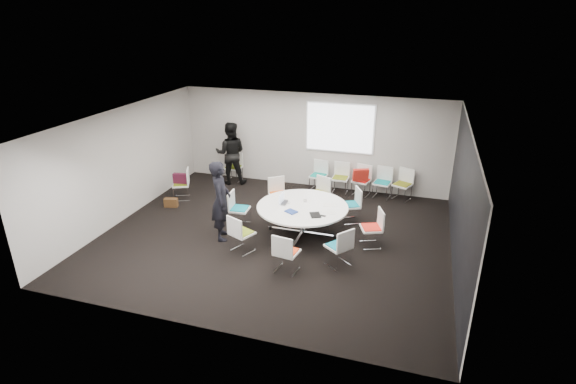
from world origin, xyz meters
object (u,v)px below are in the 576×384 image
(chair_ring_h, at_px, (338,254))
(brown_bag, at_px, (171,203))
(person_back, at_px, (231,153))
(laptop, at_px, (286,203))
(person_main, at_px, (221,201))
(chair_ring_e, at_px, (239,215))
(chair_back_e, at_px, (402,190))
(chair_back_c, at_px, (361,186))
(chair_back_b, at_px, (340,184))
(cup, at_px, (305,200))
(chair_spare_left, at_px, (182,190))
(chair_back_a, at_px, (318,181))
(chair_person_back, at_px, (234,172))
(maroon_bag, at_px, (180,178))
(chair_ring_f, at_px, (242,240))
(chair_ring_b, at_px, (350,211))
(chair_ring_a, at_px, (371,235))
(chair_ring_g, at_px, (286,260))
(conference_table, at_px, (302,214))
(chair_ring_d, at_px, (279,200))
(chair_ring_c, at_px, (319,199))
(chair_back_d, at_px, (382,188))

(chair_ring_h, relative_size, brown_bag, 2.44)
(person_back, distance_m, laptop, 3.69)
(person_main, xyz_separation_m, laptop, (1.33, 0.77, -0.20))
(chair_ring_h, bearing_deg, chair_ring_e, 105.30)
(chair_back_e, height_order, person_main, person_main)
(chair_back_c, bearing_deg, brown_bag, 40.09)
(chair_back_b, height_order, person_back, person_back)
(cup, height_order, brown_bag, cup)
(chair_spare_left, bearing_deg, cup, -126.66)
(person_back, bearing_deg, chair_back_a, 167.20)
(chair_back_a, xyz_separation_m, chair_person_back, (-2.70, -0.03, 0.00))
(chair_back_b, height_order, maroon_bag, chair_back_b)
(chair_ring_f, bearing_deg, cup, 78.91)
(chair_ring_b, height_order, cup, chair_ring_b)
(chair_ring_f, distance_m, maroon_bag, 3.59)
(chair_ring_a, bearing_deg, cup, 56.27)
(chair_ring_a, xyz_separation_m, chair_ring_g, (-1.51, -1.60, 0.00))
(chair_spare_left, bearing_deg, chair_back_b, -91.34)
(chair_ring_f, bearing_deg, conference_table, 73.16)
(chair_ring_g, height_order, chair_back_c, same)
(chair_back_e, height_order, maroon_bag, chair_back_e)
(conference_table, bearing_deg, chair_ring_b, 46.57)
(chair_back_e, height_order, brown_bag, chair_back_e)
(chair_ring_a, xyz_separation_m, chair_person_back, (-4.64, 2.94, 0.00))
(chair_ring_h, xyz_separation_m, laptop, (-1.51, 1.19, 0.47))
(chair_back_a, bearing_deg, chair_ring_f, 87.59)
(chair_spare_left, distance_m, maroon_bag, 0.34)
(chair_back_b, distance_m, person_back, 3.43)
(laptop, bearing_deg, chair_ring_d, 22.37)
(chair_ring_c, bearing_deg, chair_ring_d, 43.60)
(chair_ring_c, xyz_separation_m, chair_ring_g, (0.10, -3.23, 0.00))
(chair_ring_c, bearing_deg, chair_back_c, -102.03)
(chair_ring_f, height_order, laptop, chair_ring_f)
(chair_ring_h, relative_size, laptop, 2.89)
(laptop, bearing_deg, chair_ring_c, -21.18)
(conference_table, xyz_separation_m, chair_ring_a, (1.64, -0.10, -0.25))
(chair_person_back, relative_size, person_back, 0.46)
(chair_ring_f, relative_size, person_back, 0.46)
(chair_ring_d, distance_m, cup, 1.41)
(chair_ring_g, relative_size, person_main, 0.47)
(conference_table, distance_m, chair_back_c, 3.01)
(chair_back_e, height_order, person_back, person_back)
(chair_ring_h, distance_m, chair_spare_left, 5.39)
(chair_ring_g, xyz_separation_m, person_back, (-3.14, 4.37, 0.68))
(conference_table, relative_size, chair_back_a, 2.43)
(chair_ring_e, height_order, chair_spare_left, same)
(chair_back_d, bearing_deg, chair_spare_left, 29.04)
(chair_back_c, relative_size, chair_back_e, 1.00)
(chair_back_e, xyz_separation_m, maroon_bag, (-5.95, -1.80, 0.34))
(chair_ring_g, relative_size, chair_person_back, 1.00)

